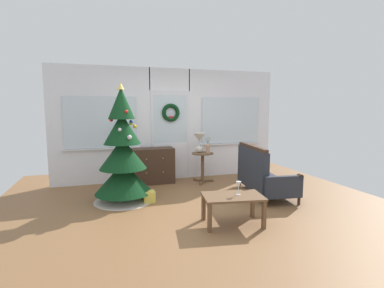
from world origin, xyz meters
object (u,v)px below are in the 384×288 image
table_lamp (199,140)px  settee_sofa (261,176)px  wine_glass (239,185)px  dresser_cabinet (153,166)px  side_table (203,161)px  gift_box (149,197)px  christmas_tree (123,159)px  coffee_table (233,200)px  flower_vase (208,148)px

table_lamp → settee_sofa: bearing=-57.2°
table_lamp → wine_glass: (-0.23, -2.38, -0.39)m
dresser_cabinet → settee_sofa: settee_sofa is taller
side_table → gift_box: size_ratio=3.33×
table_lamp → gift_box: size_ratio=2.19×
christmas_tree → gift_box: 0.82m
table_lamp → coffee_table: table_lamp is taller
dresser_cabinet → coffee_table: (0.68, -2.61, -0.03)m
christmas_tree → wine_glass: bearing=-46.2°
christmas_tree → side_table: christmas_tree is taller
side_table → flower_vase: size_ratio=1.91×
settee_sofa → wine_glass: 1.55m
wine_glass → gift_box: 1.77m
settee_sofa → side_table: (-0.75, 1.22, 0.10)m
wine_glass → side_table: bearing=82.8°
flower_vase → coffee_table: 2.37m
dresser_cabinet → gift_box: 1.36m
flower_vase → coffee_table: flower_vase is taller
flower_vase → gift_box: bearing=-146.8°
side_table → gift_box: side_table is taller
dresser_cabinet → gift_box: bearing=-103.2°
settee_sofa → gift_box: settee_sofa is taller
table_lamp → side_table: bearing=-33.7°
flower_vase → gift_box: size_ratio=1.75×
coffee_table → wine_glass: bearing=-3.1°
side_table → wine_glass: side_table is taller
dresser_cabinet → flower_vase: size_ratio=2.58×
settee_sofa → wine_glass: size_ratio=7.78×
dresser_cabinet → settee_sofa: bearing=-39.5°
christmas_tree → table_lamp: (1.72, 0.84, 0.18)m
christmas_tree → gift_box: size_ratio=10.41×
table_lamp → coffee_table: bearing=-97.6°
coffee_table → wine_glass: (0.08, -0.00, 0.21)m
dresser_cabinet → christmas_tree: bearing=-123.8°
settee_sofa → gift_box: size_ratio=7.57×
dresser_cabinet → gift_box: (-0.30, -1.29, -0.29)m
dresser_cabinet → settee_sofa: size_ratio=0.59×
gift_box → dresser_cabinet: bearing=76.8°
christmas_tree → wine_glass: 2.15m
settee_sofa → flower_vase: bearing=119.4°
settee_sofa → table_lamp: 1.61m
table_lamp → gift_box: 1.88m
flower_vase → table_lamp: bearing=148.0°
dresser_cabinet → wine_glass: dresser_cabinet is taller
dresser_cabinet → side_table: size_ratio=1.35×
flower_vase → settee_sofa: bearing=-60.6°
settee_sofa → table_lamp: size_ratio=3.45×
settee_sofa → coffee_table: bearing=-135.4°
coffee_table → gift_box: 1.67m
dresser_cabinet → flower_vase: (1.16, -0.33, 0.39)m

